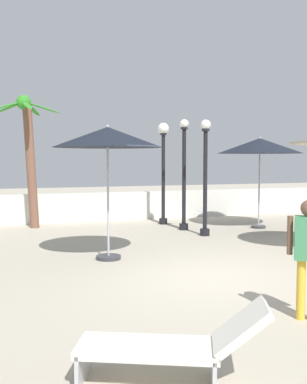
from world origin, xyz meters
name	(u,v)px	position (x,y,z in m)	size (l,w,h in m)	color
ground_plane	(202,275)	(0.00, 0.00, 0.00)	(56.00, 56.00, 0.00)	#B2A893
boundary_wall	(106,207)	(0.00, 8.16, 0.51)	(25.20, 0.30, 1.01)	silver
patio_umbrella_1	(260,146)	(4.26, 4.84, 2.63)	(2.69, 2.69, 2.93)	#333338
patio_umbrella_3	(108,138)	(-1.37, 1.93, 2.67)	(2.40, 2.40, 2.96)	#333338
palm_tree_1	(28,145)	(-2.72, 7.22, 2.65)	(2.19, 2.19, 4.24)	brown
lamp_post_0	(163,160)	(1.65, 6.66, 2.18)	(0.38, 0.38, 3.44)	black
lamp_post_1	(205,173)	(1.99, 4.07, 1.82)	(0.30, 0.30, 3.35)	black
lamp_post_2	(184,172)	(1.83, 5.26, 1.81)	(0.28, 0.28, 3.45)	black
lounge_chair_0	(173,345)	(-2.06, -3.74, 0.39)	(1.94, 1.28, 0.84)	#B7B7BC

